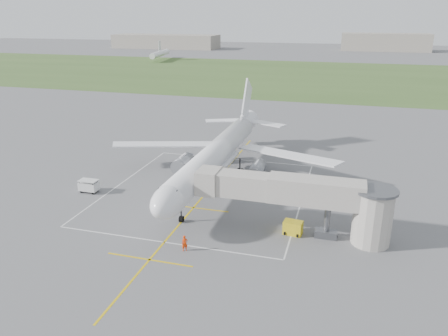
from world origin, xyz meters
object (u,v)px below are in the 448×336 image
(ramp_worker_nose, at_px, (185,243))
(ramp_worker_wing, at_px, (188,172))
(gpu_unit, at_px, (293,228))
(jet_bridge, at_px, (309,198))
(baggage_cart, at_px, (89,186))
(airliner, at_px, (216,154))

(ramp_worker_nose, distance_m, ramp_worker_wing, 23.57)
(ramp_worker_nose, bearing_deg, gpu_unit, 3.53)
(jet_bridge, xyz_separation_m, gpu_unit, (-1.62, -0.30, -3.92))
(baggage_cart, bearing_deg, jet_bridge, -7.41)
(airliner, bearing_deg, baggage_cart, -149.80)
(jet_bridge, xyz_separation_m, baggage_cart, (-32.57, 4.44, -3.77))
(gpu_unit, height_order, ramp_worker_wing, gpu_unit)
(baggage_cart, distance_m, ramp_worker_wing, 15.63)
(gpu_unit, relative_size, baggage_cart, 0.87)
(airliner, distance_m, baggage_cart, 19.79)
(gpu_unit, height_order, baggage_cart, baggage_cart)
(airliner, distance_m, ramp_worker_nose, 22.36)
(gpu_unit, distance_m, baggage_cart, 31.31)
(gpu_unit, distance_m, ramp_worker_nose, 13.30)
(jet_bridge, bearing_deg, gpu_unit, -169.51)
(ramp_worker_nose, relative_size, ramp_worker_wing, 1.18)
(gpu_unit, xyz_separation_m, baggage_cart, (-30.95, 4.74, 0.15))
(jet_bridge, relative_size, gpu_unit, 9.81)
(airliner, relative_size, ramp_worker_wing, 29.52)
(baggage_cart, bearing_deg, ramp_worker_nose, -30.95)
(gpu_unit, bearing_deg, jet_bridge, 17.86)
(airliner, relative_size, jet_bridge, 2.00)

